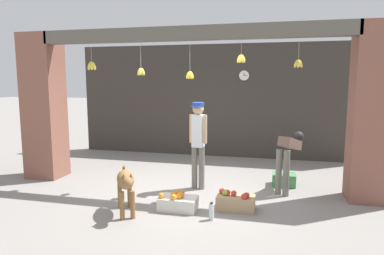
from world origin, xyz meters
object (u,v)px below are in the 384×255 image
(shopkeeper, at_px, (198,139))
(fruit_crate_oranges, at_px, (178,202))
(dog, at_px, (126,182))
(produce_box_green, at_px, (284,179))
(water_bottle, at_px, (211,212))
(worker_stooping, at_px, (288,154))
(fruit_crate_apples, at_px, (235,202))
(wall_clock, at_px, (244,76))

(shopkeeper, distance_m, fruit_crate_oranges, 1.39)
(dog, relative_size, produce_box_green, 1.96)
(shopkeeper, relative_size, water_bottle, 6.05)
(worker_stooping, height_order, fruit_crate_oranges, worker_stooping)
(water_bottle, bearing_deg, shopkeeper, 110.22)
(fruit_crate_apples, xyz_separation_m, water_bottle, (-0.29, -0.48, -0.01))
(shopkeeper, distance_m, fruit_crate_apples, 1.46)
(water_bottle, bearing_deg, fruit_crate_oranges, 155.33)
(dog, relative_size, water_bottle, 3.18)
(dog, bearing_deg, water_bottle, 64.16)
(wall_clock, bearing_deg, fruit_crate_apples, -86.43)
(shopkeeper, bearing_deg, wall_clock, -92.24)
(fruit_crate_oranges, bearing_deg, produce_box_green, 45.77)
(water_bottle, distance_m, wall_clock, 4.66)
(fruit_crate_apples, xyz_separation_m, wall_clock, (-0.23, 3.73, 2.01))
(shopkeeper, distance_m, produce_box_green, 1.87)
(dog, height_order, produce_box_green, dog)
(fruit_crate_apples, bearing_deg, worker_stooping, 53.17)
(fruit_crate_oranges, bearing_deg, water_bottle, -24.67)
(worker_stooping, relative_size, produce_box_green, 2.45)
(shopkeeper, xyz_separation_m, wall_clock, (0.57, 2.82, 1.19))
(dog, bearing_deg, produce_box_green, 101.61)
(dog, distance_m, worker_stooping, 2.93)
(dog, xyz_separation_m, fruit_crate_oranges, (0.72, 0.34, -0.37))
(fruit_crate_apples, bearing_deg, fruit_crate_oranges, -166.67)
(fruit_crate_oranges, xyz_separation_m, water_bottle, (0.58, -0.27, 0.00))
(dog, bearing_deg, shopkeeper, 122.44)
(produce_box_green, bearing_deg, worker_stooping, -82.45)
(shopkeeper, distance_m, wall_clock, 3.11)
(dog, distance_m, shopkeeper, 1.72)
(fruit_crate_oranges, height_order, fruit_crate_apples, fruit_crate_apples)
(dog, distance_m, wall_clock, 4.78)
(shopkeeper, height_order, fruit_crate_oranges, shopkeeper)
(shopkeeper, relative_size, fruit_crate_apples, 2.74)
(dog, xyz_separation_m, wall_clock, (1.36, 4.28, 1.65))
(worker_stooping, xyz_separation_m, wall_clock, (-1.05, 2.63, 1.43))
(dog, xyz_separation_m, water_bottle, (1.30, 0.07, -0.37))
(produce_box_green, bearing_deg, shopkeeper, -159.94)
(fruit_crate_apples, height_order, wall_clock, wall_clock)
(wall_clock, bearing_deg, fruit_crate_oranges, -99.31)
(worker_stooping, height_order, fruit_crate_apples, worker_stooping)
(worker_stooping, relative_size, wall_clock, 3.96)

